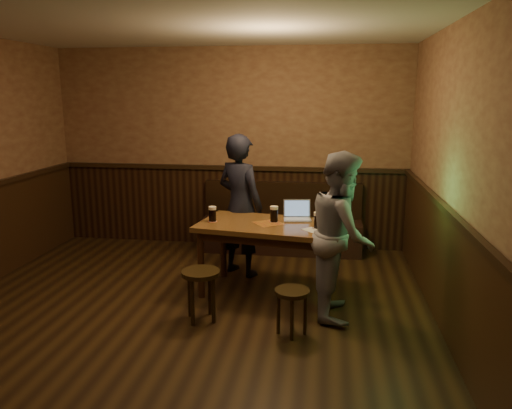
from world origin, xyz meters
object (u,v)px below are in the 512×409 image
object	(u,v)px
bench	(281,229)
laptop	(297,215)
stool_right	(292,299)
pint_right	(318,220)
pint_left	(212,214)
person_suit	(240,205)
person_grey	(342,235)
pint_mid	(274,214)
pub_table	(268,233)
stool_left	(201,281)

from	to	relation	value
bench	laptop	xyz separation A→B (m)	(0.29, -1.34, 0.54)
stool_right	pint_right	xyz separation A→B (m)	(0.20, 0.82, 0.54)
pint_left	person_suit	distance (m)	0.62
bench	person_grey	xyz separation A→B (m)	(0.77, -1.99, 0.50)
person_grey	laptop	bearing A→B (deg)	37.53
person_suit	person_grey	xyz separation A→B (m)	(1.18, -1.00, -0.04)
bench	pint_mid	distance (m)	1.60
pub_table	laptop	bearing A→B (deg)	45.46
pub_table	bench	bearing A→B (deg)	98.92
pint_right	person_suit	world-z (taller)	person_suit
bench	stool_right	distance (m)	2.53
stool_right	person_suit	xyz separation A→B (m)	(-0.74, 1.52, 0.51)
stool_left	pint_left	bearing A→B (deg)	94.08
stool_right	laptop	xyz separation A→B (m)	(-0.03, 1.17, 0.50)
stool_left	stool_right	xyz separation A→B (m)	(0.89, -0.18, -0.06)
bench	laptop	size ratio (longest dim) A/B	6.65
pint_left	stool_left	bearing A→B (deg)	-85.92
bench	pint_right	xyz separation A→B (m)	(0.53, -1.69, 0.57)
pub_table	pint_right	bearing A→B (deg)	-5.44
person_suit	pub_table	bearing A→B (deg)	154.85
person_suit	pint_mid	bearing A→B (deg)	161.51
pub_table	person_grey	distance (m)	0.89
stool_right	pint_right	bearing A→B (deg)	76.19
pub_table	stool_right	distance (m)	1.06
bench	pint_right	size ratio (longest dim) A/B	12.63
stool_right	pint_mid	xyz separation A→B (m)	(-0.28, 1.01, 0.54)
pint_right	person_suit	size ratio (longest dim) A/B	0.10
pub_table	person_suit	distance (m)	0.72
person_grey	bench	bearing A→B (deg)	22.42
pint_mid	stool_left	bearing A→B (deg)	-126.13
laptop	person_grey	distance (m)	0.80
pint_mid	pint_left	bearing A→B (deg)	-173.62
person_suit	person_grey	world-z (taller)	person_suit
pub_table	stool_left	world-z (taller)	pub_table
person_suit	person_grey	bearing A→B (deg)	168.96
stool_right	pint_mid	world-z (taller)	pint_mid
pub_table	stool_left	size ratio (longest dim) A/B	3.17
laptop	pint_left	bearing A→B (deg)	-173.95
pint_left	person_suit	world-z (taller)	person_suit
pub_table	stool_right	world-z (taller)	pub_table
pint_right	person_grey	distance (m)	0.39
stool_left	stool_right	bearing A→B (deg)	-11.26
stool_right	person_grey	world-z (taller)	person_grey
pub_table	pint_right	distance (m)	0.58
pint_right	person_grey	size ratio (longest dim) A/B	0.11
bench	pint_left	size ratio (longest dim) A/B	12.94
stool_left	pint_mid	world-z (taller)	pint_mid
stool_left	pint_right	world-z (taller)	pint_right
laptop	person_suit	xyz separation A→B (m)	(-0.70, 0.35, 0.01)
stool_left	pint_right	bearing A→B (deg)	30.39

